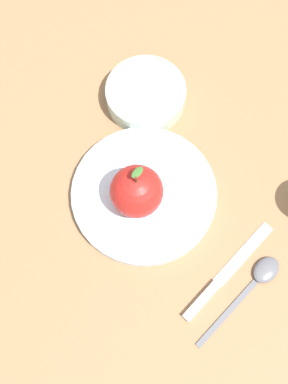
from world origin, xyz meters
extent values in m
plane|color=olive|center=(0.00, 0.00, 0.00)|extent=(2.40, 2.40, 0.00)
cylinder|color=silver|center=(0.03, 0.03, 0.01)|extent=(0.24, 0.24, 0.02)
torus|color=silver|center=(0.03, 0.03, 0.01)|extent=(0.24, 0.24, 0.01)
sphere|color=#B21E19|center=(0.01, 0.04, 0.06)|extent=(0.08, 0.08, 0.08)
cylinder|color=#4C3319|center=(0.01, 0.04, 0.11)|extent=(0.00, 0.00, 0.02)
ellipsoid|color=#386628|center=(0.02, 0.04, 0.11)|extent=(0.03, 0.02, 0.01)
cylinder|color=#B2C6B2|center=(0.21, 0.06, 0.02)|extent=(0.14, 0.14, 0.04)
torus|color=#B2C6B2|center=(0.21, 0.06, 0.03)|extent=(0.14, 0.14, 0.01)
cylinder|color=#8E9F8E|center=(0.21, 0.06, 0.03)|extent=(0.11, 0.11, 0.01)
cube|color=silver|center=(-0.04, -0.14, 0.00)|extent=(0.12, 0.08, 0.00)
cube|color=silver|center=(-0.13, -0.09, 0.01)|extent=(0.07, 0.05, 0.01)
ellipsoid|color=#59595E|center=(-0.06, -0.18, 0.01)|extent=(0.06, 0.05, 0.01)
cube|color=#59595E|center=(-0.14, -0.13, 0.00)|extent=(0.12, 0.08, 0.01)
camera|label=1|loc=(-0.23, -0.02, 0.76)|focal=45.24mm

